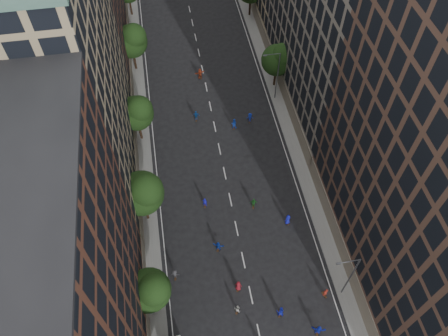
% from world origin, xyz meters
% --- Properties ---
extents(ground, '(240.00, 240.00, 0.00)m').
position_xyz_m(ground, '(0.00, 40.00, 0.00)').
color(ground, black).
rests_on(ground, ground).
extents(sidewalk_left, '(4.00, 105.00, 0.15)m').
position_xyz_m(sidewalk_left, '(-12.00, 47.50, 0.07)').
color(sidewalk_left, slate).
rests_on(sidewalk_left, ground).
extents(sidewalk_right, '(4.00, 105.00, 0.15)m').
position_xyz_m(sidewalk_right, '(12.00, 47.50, 0.07)').
color(sidewalk_right, slate).
rests_on(sidewalk_right, ground).
extents(bldg_left_a, '(14.00, 22.00, 30.00)m').
position_xyz_m(bldg_left_a, '(-19.00, 11.00, 15.00)').
color(bldg_left_a, '#542E20').
rests_on(bldg_left_a, ground).
extents(bldg_left_b, '(14.00, 26.00, 34.00)m').
position_xyz_m(bldg_left_b, '(-19.00, 35.00, 17.00)').
color(bldg_left_b, '#938160').
rests_on(bldg_left_b, ground).
extents(bldg_right_b, '(14.00, 28.00, 33.00)m').
position_xyz_m(bldg_right_b, '(19.00, 44.00, 16.50)').
color(bldg_right_b, '#686056').
rests_on(bldg_right_b, ground).
extents(tree_left_1, '(4.80, 4.80, 8.21)m').
position_xyz_m(tree_left_1, '(-11.02, 13.86, 5.55)').
color(tree_left_1, black).
rests_on(tree_left_1, ground).
extents(tree_left_2, '(5.60, 5.60, 9.45)m').
position_xyz_m(tree_left_2, '(-10.99, 25.83, 6.36)').
color(tree_left_2, black).
rests_on(tree_left_2, ground).
extents(tree_left_3, '(5.00, 5.00, 8.58)m').
position_xyz_m(tree_left_3, '(-11.02, 39.85, 5.82)').
color(tree_left_3, black).
rests_on(tree_left_3, ground).
extents(tree_left_4, '(5.40, 5.40, 9.08)m').
position_xyz_m(tree_left_4, '(-11.00, 55.84, 6.10)').
color(tree_left_4, black).
rests_on(tree_left_4, ground).
extents(tree_right_a, '(5.00, 5.00, 8.39)m').
position_xyz_m(tree_right_a, '(11.38, 47.85, 5.63)').
color(tree_right_a, black).
rests_on(tree_right_a, ground).
extents(streetlamp_near, '(2.64, 0.22, 9.06)m').
position_xyz_m(streetlamp_near, '(10.37, 12.00, 5.17)').
color(streetlamp_near, '#595B60').
rests_on(streetlamp_near, ground).
extents(streetlamp_far, '(2.64, 0.22, 9.06)m').
position_xyz_m(streetlamp_far, '(10.37, 45.00, 5.17)').
color(streetlamp_far, '#595B60').
rests_on(streetlamp_far, ground).
extents(skater_2, '(1.08, 0.94, 1.89)m').
position_xyz_m(skater_2, '(2.76, 10.74, 0.95)').
color(skater_2, '#161EB3').
rests_on(skater_2, ground).
extents(skater_5, '(1.68, 1.03, 1.72)m').
position_xyz_m(skater_5, '(6.42, 8.04, 0.86)').
color(skater_5, '#1628B9').
rests_on(skater_5, ground).
extents(skater_6, '(1.02, 0.86, 1.76)m').
position_xyz_m(skater_6, '(-1.33, 14.51, 0.88)').
color(skater_6, maroon).
rests_on(skater_6, ground).
extents(skater_7, '(0.69, 0.57, 1.61)m').
position_xyz_m(skater_7, '(8.50, 12.03, 0.81)').
color(skater_7, '#A6291B').
rests_on(skater_7, ground).
extents(skater_8, '(0.89, 0.81, 1.49)m').
position_xyz_m(skater_8, '(-1.94, 11.93, 0.75)').
color(skater_8, '#B4B3AF').
rests_on(skater_8, ground).
extents(skater_9, '(1.14, 0.79, 1.61)m').
position_xyz_m(skater_9, '(-8.50, 17.22, 0.80)').
color(skater_9, '#38373B').
rests_on(skater_9, ground).
extents(skater_10, '(1.08, 0.65, 1.71)m').
position_xyz_m(skater_10, '(2.84, 25.40, 0.86)').
color(skater_10, '#1B5A1F').
rests_on(skater_10, ground).
extents(skater_11, '(1.51, 1.00, 1.56)m').
position_xyz_m(skater_11, '(-2.82, 20.01, 0.78)').
color(skater_11, '#1334A1').
rests_on(skater_11, ground).
extents(skater_12, '(0.99, 0.79, 1.76)m').
position_xyz_m(skater_12, '(6.67, 22.17, 0.88)').
color(skater_12, '#1519AE').
rests_on(skater_12, ground).
extents(skater_13, '(0.68, 0.53, 1.65)m').
position_xyz_m(skater_13, '(-3.54, 26.63, 0.83)').
color(skater_13, '#1616B4').
rests_on(skater_13, ground).
extents(skater_14, '(1.04, 0.91, 1.82)m').
position_xyz_m(skater_14, '(2.85, 39.78, 0.91)').
color(skater_14, '#163DB9').
rests_on(skater_14, ground).
extents(skater_15, '(1.16, 0.79, 1.65)m').
position_xyz_m(skater_15, '(5.54, 40.66, 0.83)').
color(skater_15, '#1730BE').
rests_on(skater_15, ground).
extents(skater_16, '(1.13, 0.67, 1.81)m').
position_xyz_m(skater_16, '(-2.58, 42.41, 0.91)').
color(skater_16, navy).
rests_on(skater_16, ground).
extents(skater_17, '(1.77, 0.92, 1.83)m').
position_xyz_m(skater_17, '(-0.67, 51.88, 0.91)').
color(skater_17, '#AC391C').
rests_on(skater_17, ground).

